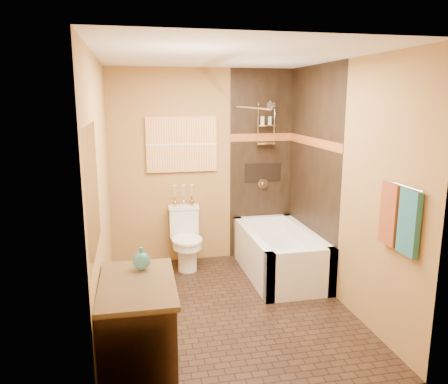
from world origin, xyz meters
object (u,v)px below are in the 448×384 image
object	(u,v)px
sunset_painting	(182,144)
bathtub	(279,257)
vanity	(138,332)
toilet	(186,238)

from	to	relation	value
sunset_painting	bathtub	bearing A→B (deg)	-33.75
bathtub	vanity	distance (m)	2.46
toilet	bathtub	bearing A→B (deg)	-19.66
sunset_painting	vanity	xyz separation A→B (m)	(-0.64, -2.48, -1.15)
toilet	vanity	size ratio (longest dim) A/B	0.84
bathtub	toilet	bearing A→B (deg)	156.69
toilet	sunset_painting	bearing A→B (deg)	93.65
bathtub	vanity	xyz separation A→B (m)	(-1.72, -1.75, 0.18)
sunset_painting	vanity	world-z (taller)	sunset_painting
sunset_painting	vanity	size ratio (longest dim) A/B	0.98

